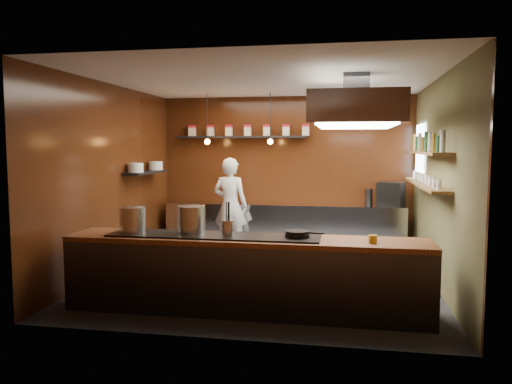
% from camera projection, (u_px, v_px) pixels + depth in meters
% --- Properties ---
extents(floor, '(5.00, 5.00, 0.00)m').
position_uv_depth(floor, '(266.00, 278.00, 7.67)').
color(floor, black).
rests_on(floor, ground).
extents(back_wall, '(5.00, 0.00, 5.00)m').
position_uv_depth(back_wall, '(286.00, 172.00, 9.98)').
color(back_wall, black).
rests_on(back_wall, ground).
extents(left_wall, '(0.00, 5.00, 5.00)m').
position_uv_depth(left_wall, '(112.00, 179.00, 7.97)').
color(left_wall, black).
rests_on(left_wall, ground).
extents(right_wall, '(0.00, 5.00, 5.00)m').
position_uv_depth(right_wall, '(440.00, 183.00, 7.09)').
color(right_wall, '#4F4F2D').
rests_on(right_wall, ground).
extents(ceiling, '(5.00, 5.00, 0.00)m').
position_uv_depth(ceiling, '(267.00, 80.00, 7.39)').
color(ceiling, silver).
rests_on(ceiling, back_wall).
extents(window_pane, '(0.00, 1.00, 1.00)m').
position_uv_depth(window_pane, '(420.00, 153.00, 8.73)').
color(window_pane, white).
rests_on(window_pane, right_wall).
extents(prep_counter, '(4.60, 0.65, 0.90)m').
position_uv_depth(prep_counter, '(284.00, 226.00, 9.75)').
color(prep_counter, silver).
rests_on(prep_counter, floor).
extents(pass_counter, '(4.40, 0.72, 0.94)m').
position_uv_depth(pass_counter, '(245.00, 274.00, 6.06)').
color(pass_counter, '#38383D').
rests_on(pass_counter, floor).
extents(tin_shelf, '(2.60, 0.26, 0.04)m').
position_uv_depth(tin_shelf, '(241.00, 137.00, 9.94)').
color(tin_shelf, black).
rests_on(tin_shelf, back_wall).
extents(plate_shelf, '(0.30, 1.40, 0.04)m').
position_uv_depth(plate_shelf, '(146.00, 172.00, 8.92)').
color(plate_shelf, black).
rests_on(plate_shelf, left_wall).
extents(bottle_shelf_upper, '(0.26, 2.80, 0.04)m').
position_uv_depth(bottle_shelf_upper, '(426.00, 153.00, 7.37)').
color(bottle_shelf_upper, olive).
rests_on(bottle_shelf_upper, right_wall).
extents(bottle_shelf_lower, '(0.26, 2.80, 0.04)m').
position_uv_depth(bottle_shelf_lower, '(425.00, 184.00, 7.42)').
color(bottle_shelf_lower, olive).
rests_on(bottle_shelf_lower, right_wall).
extents(extractor_hood, '(1.20, 2.00, 0.72)m').
position_uv_depth(extractor_hood, '(356.00, 110.00, 6.82)').
color(extractor_hood, '#38383D').
rests_on(extractor_hood, ceiling).
extents(pendant_left, '(0.10, 0.10, 0.95)m').
position_uv_depth(pendant_left, '(207.00, 139.00, 9.38)').
color(pendant_left, black).
rests_on(pendant_left, ceiling).
extents(pendant_right, '(0.10, 0.10, 0.95)m').
position_uv_depth(pendant_right, '(270.00, 139.00, 9.17)').
color(pendant_right, black).
rests_on(pendant_right, ceiling).
extents(storage_tins, '(2.43, 0.13, 0.22)m').
position_uv_depth(storage_tins, '(248.00, 130.00, 9.90)').
color(storage_tins, beige).
rests_on(storage_tins, tin_shelf).
extents(plate_stacks, '(0.26, 1.16, 0.16)m').
position_uv_depth(plate_stacks, '(146.00, 167.00, 8.91)').
color(plate_stacks, silver).
rests_on(plate_stacks, plate_shelf).
extents(bottles, '(0.06, 2.66, 0.24)m').
position_uv_depth(bottles, '(426.00, 143.00, 7.36)').
color(bottles, silver).
rests_on(bottles, bottle_shelf_upper).
extents(wine_glasses, '(0.07, 2.37, 0.13)m').
position_uv_depth(wine_glasses, '(425.00, 179.00, 7.41)').
color(wine_glasses, silver).
rests_on(wine_glasses, bottle_shelf_lower).
extents(stockpot_large, '(0.40, 0.40, 0.31)m').
position_uv_depth(stockpot_large, '(132.00, 220.00, 6.25)').
color(stockpot_large, silver).
rests_on(stockpot_large, pass_counter).
extents(stockpot_small, '(0.45, 0.45, 0.33)m').
position_uv_depth(stockpot_small, '(191.00, 219.00, 6.22)').
color(stockpot_small, '#B2B4B9').
rests_on(stockpot_small, pass_counter).
extents(utensil_crock, '(0.18, 0.18, 0.19)m').
position_uv_depth(utensil_crock, '(228.00, 228.00, 6.01)').
color(utensil_crock, silver).
rests_on(utensil_crock, pass_counter).
extents(frying_pan, '(0.47, 0.30, 0.08)m').
position_uv_depth(frying_pan, '(298.00, 234.00, 5.92)').
color(frying_pan, black).
rests_on(frying_pan, pass_counter).
extents(butter_jar, '(0.10, 0.10, 0.09)m').
position_uv_depth(butter_jar, '(373.00, 239.00, 5.67)').
color(butter_jar, gold).
rests_on(butter_jar, pass_counter).
extents(espresso_machine, '(0.56, 0.55, 0.45)m').
position_uv_depth(espresso_machine, '(391.00, 194.00, 9.30)').
color(espresso_machine, black).
rests_on(espresso_machine, prep_counter).
extents(chef, '(0.72, 0.53, 1.81)m').
position_uv_depth(chef, '(230.00, 206.00, 9.35)').
color(chef, silver).
rests_on(chef, floor).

